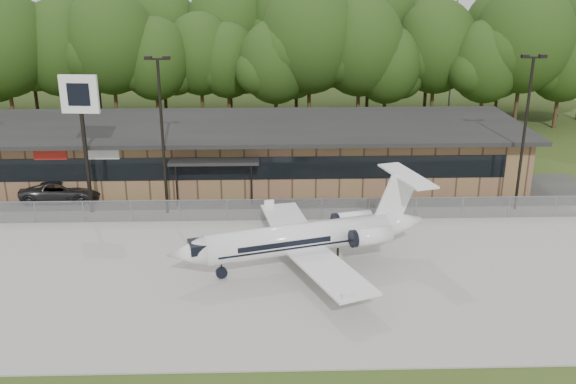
{
  "coord_description": "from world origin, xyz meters",
  "views": [
    {
      "loc": [
        1.71,
        -22.81,
        15.45
      ],
      "look_at": [
        2.76,
        12.0,
        3.04
      ],
      "focal_mm": 40.0,
      "sensor_mm": 36.0,
      "label": 1
    }
  ],
  "objects_px": {
    "business_jet": "(308,238)",
    "suv": "(61,190)",
    "terminal": "(247,150)",
    "pole_sign": "(81,109)"
  },
  "relations": [
    {
      "from": "business_jet",
      "to": "suv",
      "type": "xyz_separation_m",
      "value": [
        -16.34,
        10.85,
        -0.97
      ]
    },
    {
      "from": "terminal",
      "to": "business_jet",
      "type": "distance_m",
      "value": 16.02
    },
    {
      "from": "terminal",
      "to": "suv",
      "type": "height_order",
      "value": "terminal"
    },
    {
      "from": "business_jet",
      "to": "suv",
      "type": "bearing_deg",
      "value": 130.04
    },
    {
      "from": "terminal",
      "to": "business_jet",
      "type": "relative_size",
      "value": 2.89
    },
    {
      "from": "business_jet",
      "to": "pole_sign",
      "type": "relative_size",
      "value": 1.56
    },
    {
      "from": "terminal",
      "to": "pole_sign",
      "type": "bearing_deg",
      "value": -144.41
    },
    {
      "from": "business_jet",
      "to": "pole_sign",
      "type": "bearing_deg",
      "value": 131.98
    },
    {
      "from": "business_jet",
      "to": "terminal",
      "type": "bearing_deg",
      "value": 87.01
    },
    {
      "from": "terminal",
      "to": "suv",
      "type": "bearing_deg",
      "value": -159.46
    }
  ]
}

